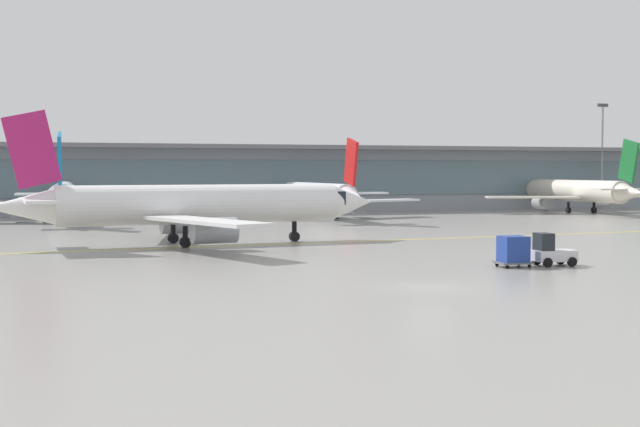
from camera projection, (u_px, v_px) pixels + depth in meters
name	position (u px, v px, depth m)	size (l,w,h in m)	color
ground_plane	(430.00, 287.00, 43.86)	(400.00, 400.00, 0.00)	gray
taxiway_centreline_stripe	(206.00, 247.00, 67.21)	(110.00, 0.36, 0.01)	yellow
terminal_concourse	(194.00, 178.00, 120.48)	(182.05, 11.00, 9.60)	#8C939E
gate_airplane_1	(63.00, 196.00, 99.89)	(28.36, 30.45, 10.10)	white
gate_airplane_2	(318.00, 195.00, 106.19)	(27.29, 29.33, 9.72)	silver
gate_airplane_3	(576.00, 191.00, 121.06)	(28.42, 30.51, 10.12)	silver
taxiing_regional_jet	(197.00, 206.00, 68.81)	(32.06, 29.68, 10.61)	white
baggage_tug	(551.00, 252.00, 53.70)	(2.66, 1.72, 2.10)	silver
cargo_dolly_lead	(513.00, 250.00, 53.03)	(2.17, 1.69, 1.94)	#595B60
apron_light_mast_1	(602.00, 152.00, 132.72)	(1.80, 0.36, 16.42)	gray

